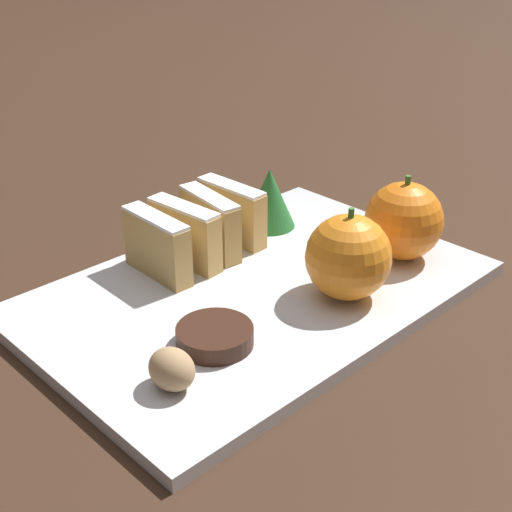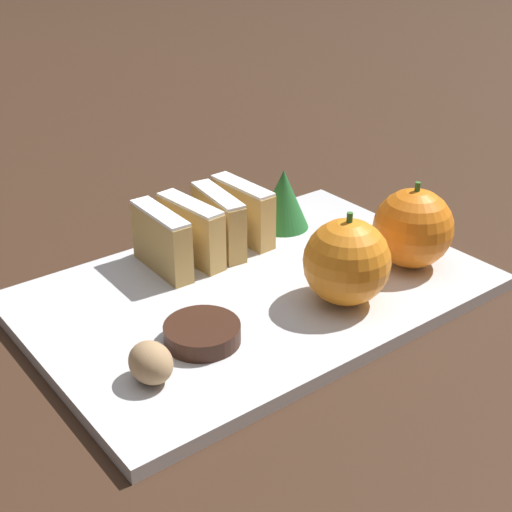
{
  "view_description": "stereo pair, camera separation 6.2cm",
  "coord_description": "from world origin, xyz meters",
  "px_view_note": "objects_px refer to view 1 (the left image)",
  "views": [
    {
      "loc": [
        0.4,
        -0.38,
        0.33
      ],
      "look_at": [
        0.0,
        0.0,
        0.04
      ],
      "focal_mm": 50.0,
      "sensor_mm": 36.0,
      "label": 1
    },
    {
      "loc": [
        0.44,
        -0.34,
        0.33
      ],
      "look_at": [
        0.0,
        0.0,
        0.04
      ],
      "focal_mm": 50.0,
      "sensor_mm": 36.0,
      "label": 2
    }
  ],
  "objects_px": {
    "orange_near": "(404,221)",
    "chocolate_cookie": "(215,336)",
    "orange_far": "(348,257)",
    "walnut": "(172,369)"
  },
  "relations": [
    {
      "from": "orange_near",
      "to": "chocolate_cookie",
      "type": "relative_size",
      "value": 1.36
    },
    {
      "from": "orange_near",
      "to": "orange_far",
      "type": "bearing_deg",
      "value": -83.66
    },
    {
      "from": "orange_far",
      "to": "chocolate_cookie",
      "type": "relative_size",
      "value": 1.36
    },
    {
      "from": "orange_far",
      "to": "walnut",
      "type": "relative_size",
      "value": 2.22
    },
    {
      "from": "orange_far",
      "to": "orange_near",
      "type": "bearing_deg",
      "value": 96.34
    },
    {
      "from": "orange_far",
      "to": "walnut",
      "type": "distance_m",
      "value": 0.19
    },
    {
      "from": "orange_near",
      "to": "walnut",
      "type": "bearing_deg",
      "value": -88.72
    },
    {
      "from": "orange_near",
      "to": "orange_far",
      "type": "distance_m",
      "value": 0.1
    },
    {
      "from": "chocolate_cookie",
      "to": "walnut",
      "type": "bearing_deg",
      "value": -71.66
    },
    {
      "from": "walnut",
      "to": "orange_far",
      "type": "bearing_deg",
      "value": 88.72
    }
  ]
}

